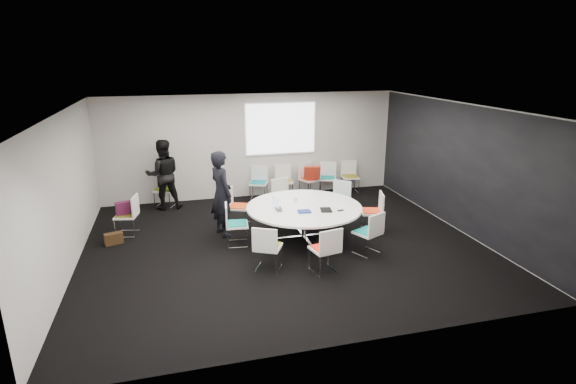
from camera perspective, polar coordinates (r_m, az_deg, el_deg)
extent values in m
cube|color=black|center=(9.41, -0.56, -6.73)|extent=(8.00, 7.00, 0.04)
cube|color=white|center=(8.67, -0.62, 10.72)|extent=(8.00, 7.00, 0.04)
cube|color=#B3AEA8|center=(12.29, -4.63, 5.84)|extent=(8.00, 0.04, 2.80)
cube|color=#B3AEA8|center=(5.78, 8.05, -7.38)|extent=(8.00, 0.04, 2.80)
cube|color=#B3AEA8|center=(8.89, -26.58, -0.29)|extent=(0.04, 7.00, 2.80)
cube|color=#B3AEA8|center=(10.62, 20.97, 2.99)|extent=(0.04, 7.00, 2.80)
cube|color=black|center=(10.61, 20.83, 2.98)|extent=(0.01, 6.94, 2.74)
cube|color=silver|center=(9.67, 2.02, -5.69)|extent=(0.90, 0.90, 0.08)
cylinder|color=silver|center=(9.55, 2.04, -3.89)|extent=(0.10, 0.10, 0.65)
cylinder|color=white|center=(9.43, 2.06, -1.93)|extent=(2.42, 2.42, 0.04)
cube|color=white|center=(12.32, -0.93, 8.05)|extent=(1.90, 0.03, 1.35)
cube|color=silver|center=(10.19, 10.46, -3.73)|extent=(0.52, 0.52, 0.42)
cube|color=white|center=(10.11, 10.53, -2.51)|extent=(0.55, 0.56, 0.04)
cube|color=red|center=(10.10, 10.54, -2.35)|extent=(0.47, 0.49, 0.03)
cube|color=white|center=(10.08, 11.78, -1.28)|extent=(0.16, 0.45, 0.42)
cube|color=silver|center=(10.88, 6.40, -2.20)|extent=(0.59, 0.59, 0.42)
cube|color=white|center=(10.80, 6.44, -1.05)|extent=(0.64, 0.64, 0.04)
cube|color=#0A5B7C|center=(10.79, 6.44, -0.90)|extent=(0.55, 0.55, 0.03)
cube|color=white|center=(10.92, 6.90, 0.40)|extent=(0.36, 0.34, 0.42)
cube|color=silver|center=(10.98, -0.55, -1.90)|extent=(0.51, 0.51, 0.42)
cube|color=white|center=(10.91, -0.56, -0.76)|extent=(0.55, 0.53, 0.04)
cube|color=olive|center=(10.90, -0.56, -0.61)|extent=(0.48, 0.46, 0.03)
cube|color=white|center=(11.02, -1.06, 0.68)|extent=(0.46, 0.14, 0.42)
cube|color=silver|center=(10.39, -6.19, -3.12)|extent=(0.55, 0.55, 0.42)
cube|color=white|center=(10.32, -6.23, -1.92)|extent=(0.59, 0.60, 0.04)
cube|color=#DE4112|center=(10.31, -6.24, -1.76)|extent=(0.51, 0.52, 0.03)
cube|color=white|center=(10.30, -7.40, -0.65)|extent=(0.21, 0.44, 0.42)
cube|color=silver|center=(9.36, -6.43, -5.46)|extent=(0.46, 0.46, 0.42)
cube|color=white|center=(9.27, -6.48, -4.14)|extent=(0.49, 0.50, 0.04)
cube|color=#0C887B|center=(9.26, -6.49, -3.97)|extent=(0.42, 0.44, 0.03)
cube|color=white|center=(9.19, -7.84, -2.86)|extent=(0.09, 0.46, 0.42)
cube|color=silver|center=(8.28, -2.55, -8.46)|extent=(0.57, 0.57, 0.42)
cube|color=white|center=(8.19, -2.57, -7.01)|extent=(0.61, 0.60, 0.04)
cube|color=olive|center=(8.17, -2.57, -6.82)|extent=(0.53, 0.52, 0.03)
cube|color=white|center=(7.91, -2.99, -6.09)|extent=(0.43, 0.24, 0.42)
cube|color=silver|center=(8.22, 4.63, -8.71)|extent=(0.49, 0.49, 0.42)
cube|color=white|center=(8.12, 4.67, -7.25)|extent=(0.54, 0.52, 0.04)
cube|color=red|center=(8.11, 4.68, -7.05)|extent=(0.47, 0.45, 0.03)
cube|color=white|center=(7.87, 5.49, -6.28)|extent=(0.46, 0.13, 0.42)
cube|color=silver|center=(9.04, 9.97, -6.46)|extent=(0.56, 0.56, 0.42)
cube|color=white|center=(8.95, 10.05, -5.10)|extent=(0.61, 0.60, 0.04)
cube|color=#088179|center=(8.94, 10.06, -4.93)|extent=(0.53, 0.52, 0.03)
cube|color=white|center=(8.75, 11.18, -4.09)|extent=(0.43, 0.23, 0.42)
cube|color=silver|center=(12.24, -3.75, 0.07)|extent=(0.54, 0.54, 0.42)
cube|color=white|center=(12.18, -3.78, 1.11)|extent=(0.59, 0.57, 0.04)
cube|color=#0B6C7C|center=(12.17, -3.78, 1.24)|extent=(0.51, 0.50, 0.03)
cube|color=white|center=(12.32, -3.63, 2.40)|extent=(0.44, 0.20, 0.42)
cube|color=silver|center=(12.39, -0.52, 0.32)|extent=(0.46, 0.46, 0.42)
cube|color=white|center=(12.32, -0.52, 1.34)|extent=(0.51, 0.49, 0.04)
cube|color=#776417|center=(12.32, -0.52, 1.47)|extent=(0.44, 0.42, 0.03)
cube|color=white|center=(12.47, -0.66, 2.62)|extent=(0.46, 0.09, 0.42)
cube|color=silver|center=(12.58, 2.76, 0.56)|extent=(0.55, 0.55, 0.42)
cube|color=white|center=(12.52, 2.77, 1.57)|extent=(0.59, 0.58, 0.04)
cube|color=red|center=(12.51, 2.78, 1.70)|extent=(0.51, 0.50, 0.03)
cube|color=white|center=(12.62, 2.19, 2.78)|extent=(0.44, 0.20, 0.42)
cube|color=silver|center=(12.73, 5.04, 0.71)|extent=(0.54, 0.54, 0.42)
cube|color=white|center=(12.67, 5.07, 1.71)|extent=(0.58, 0.57, 0.04)
cube|color=#0B7870|center=(12.66, 5.07, 1.84)|extent=(0.51, 0.49, 0.03)
cube|color=white|center=(12.81, 5.10, 2.94)|extent=(0.44, 0.19, 0.42)
cube|color=silver|center=(12.95, 7.88, 0.90)|extent=(0.46, 0.46, 0.42)
cube|color=white|center=(12.89, 7.92, 1.88)|extent=(0.50, 0.48, 0.04)
cube|color=olive|center=(12.88, 7.93, 2.01)|extent=(0.44, 0.42, 0.03)
cube|color=white|center=(13.03, 7.70, 3.09)|extent=(0.46, 0.08, 0.42)
cube|color=silver|center=(10.41, -19.70, -4.03)|extent=(0.50, 0.50, 0.42)
cube|color=white|center=(10.33, -19.83, -2.84)|extent=(0.53, 0.54, 0.04)
cube|color=#6A6116|center=(10.32, -19.85, -2.68)|extent=(0.46, 0.47, 0.03)
cube|color=white|center=(10.20, -18.83, -1.62)|extent=(0.13, 0.46, 0.42)
cube|color=silver|center=(12.05, -15.32, -0.80)|extent=(0.55, 0.55, 0.42)
cube|color=white|center=(11.98, -15.40, 0.25)|extent=(0.60, 0.59, 0.04)
cube|color=#5C7018|center=(11.97, -15.41, 0.39)|extent=(0.52, 0.51, 0.03)
cube|color=white|center=(12.10, -15.09, 1.58)|extent=(0.44, 0.22, 0.42)
imported|color=black|center=(9.69, -8.47, -0.21)|extent=(0.65, 0.79, 1.86)
imported|color=black|center=(11.72, -15.57, 2.15)|extent=(0.91, 0.74, 1.78)
imported|color=#333338|center=(9.22, -0.92, -2.17)|extent=(0.22, 0.32, 0.02)
cube|color=silver|center=(9.29, -1.60, -1.25)|extent=(0.09, 0.30, 0.22)
cube|color=black|center=(9.20, 4.85, -2.27)|extent=(0.27, 0.34, 0.02)
cube|color=navy|center=(9.08, 2.08, -2.48)|extent=(0.28, 0.22, 0.03)
cube|color=silver|center=(9.87, 4.71, -0.98)|extent=(0.35, 0.37, 0.00)
cube|color=silver|center=(9.46, 6.82, -1.83)|extent=(0.35, 0.28, 0.00)
cylinder|color=white|center=(9.69, 0.94, -0.99)|extent=(0.08, 0.08, 0.09)
cube|color=black|center=(9.22, 6.69, -2.34)|extent=(0.15, 0.10, 0.01)
cube|color=#4C1432|center=(10.28, -19.93, -1.89)|extent=(0.42, 0.25, 0.28)
cube|color=#342110|center=(10.04, -21.25, -5.53)|extent=(0.39, 0.26, 0.24)
cube|color=#9F2413|center=(12.26, 3.08, 2.49)|extent=(0.46, 0.25, 0.36)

